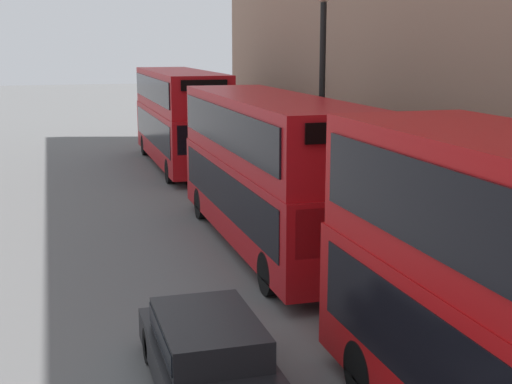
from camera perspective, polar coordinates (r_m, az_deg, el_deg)
The scene contains 5 objects.
bus_second_in_queue at distance 19.38m, azimuth 1.05°, elevation 2.18°, with size 2.59×10.62×4.17m.
bus_third_in_queue at distance 32.66m, azimuth -6.12°, elevation 6.21°, with size 2.59×10.97×4.34m.
car_hatchback at distance 11.77m, azimuth -3.76°, elevation -12.74°, with size 1.75×4.37×1.24m.
street_lamp at distance 21.14m, azimuth 5.31°, elevation 8.52°, with size 0.44×0.44×7.14m.
pedestrian at distance 36.53m, azimuth -2.54°, elevation 4.38°, with size 0.36×0.36×1.80m.
Camera 1 is at (-4.04, -1.59, 5.55)m, focal length 50.00 mm.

